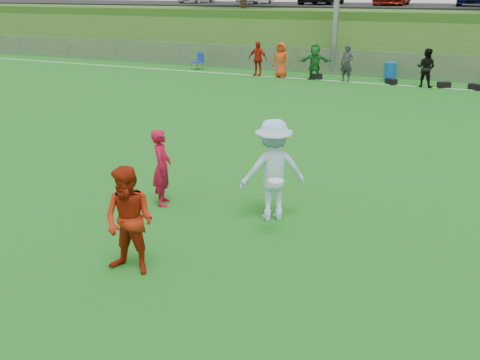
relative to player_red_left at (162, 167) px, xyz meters
The scene contains 13 objects.
ground 2.13m from the player_red_left, 43.56° to the right, with size 120.00×120.00×0.00m, color #186114.
sideline_far 16.71m from the player_red_left, 85.05° to the left, with size 60.00×0.10×0.01m, color white.
fence 18.69m from the player_red_left, 85.58° to the left, with size 58.00×0.06×1.30m.
berm 29.67m from the player_red_left, 87.22° to the left, with size 120.00×18.00×3.00m, color #265818.
parking_lot 31.74m from the player_red_left, 87.39° to the left, with size 120.00×12.00×0.10m, color black.
spectator_row 16.68m from the player_red_left, 94.48° to the left, with size 9.06×0.94×1.69m.
gear_bags 16.92m from the player_red_left, 81.62° to the left, with size 7.74×0.57×0.26m.
player_red_left is the anchor object (origin of this frame).
player_red_center 2.78m from the player_red_left, 68.17° to the right, with size 0.83×0.64×1.70m, color #A41F0B.
player_blue 2.30m from the player_red_left, ahead, with size 1.25×0.72×1.93m, color #A7D0E8.
frisbee 2.69m from the player_red_left, 11.85° to the right, with size 0.29×0.29×0.03m.
recycling_bin 17.71m from the player_red_left, 84.59° to the left, with size 0.59×0.59×0.88m, color #0D4B97.
camp_chair 19.39m from the player_red_left, 116.17° to the left, with size 0.66×0.66×0.90m.
Camera 1 is at (4.10, -7.25, 4.14)m, focal length 40.00 mm.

